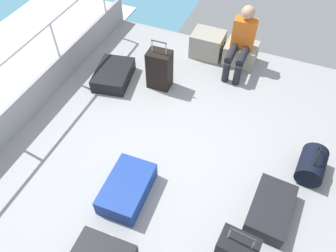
% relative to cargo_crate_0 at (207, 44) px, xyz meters
% --- Properties ---
extents(ground_plane, '(4.40, 5.20, 0.06)m').
position_rel_cargo_crate_0_xyz_m(ground_plane, '(0.30, -2.17, -0.24)').
color(ground_plane, '#939699').
extents(gunwale_port, '(0.06, 5.20, 0.45)m').
position_rel_cargo_crate_0_xyz_m(gunwale_port, '(-1.87, -2.17, 0.02)').
color(gunwale_port, '#939699').
rests_on(gunwale_port, ground_plane).
extents(railing_port, '(0.04, 4.20, 1.02)m').
position_rel_cargo_crate_0_xyz_m(railing_port, '(-1.87, -2.17, 0.57)').
color(railing_port, silver).
rests_on(railing_port, ground_plane).
extents(cargo_crate_0, '(0.56, 0.43, 0.42)m').
position_rel_cargo_crate_0_xyz_m(cargo_crate_0, '(0.00, 0.00, 0.00)').
color(cargo_crate_0, gray).
rests_on(cargo_crate_0, ground_plane).
extents(cargo_crate_1, '(0.55, 0.42, 0.34)m').
position_rel_cargo_crate_0_xyz_m(cargo_crate_1, '(0.57, 0.01, -0.04)').
color(cargo_crate_1, '#9E9989').
rests_on(cargo_crate_1, ground_plane).
extents(passenger_seated, '(0.34, 0.66, 1.04)m').
position_rel_cargo_crate_0_xyz_m(passenger_seated, '(0.57, -0.16, 0.33)').
color(passenger_seated, orange).
rests_on(passenger_seated, ground_plane).
extents(suitcase_0, '(0.49, 0.75, 0.24)m').
position_rel_cargo_crate_0_xyz_m(suitcase_0, '(-0.01, -2.95, -0.09)').
color(suitcase_0, navy).
rests_on(suitcase_0, ground_plane).
extents(suitcase_2, '(0.47, 0.75, 0.20)m').
position_rel_cargo_crate_0_xyz_m(suitcase_2, '(1.59, -2.56, -0.11)').
color(suitcase_2, black).
rests_on(suitcase_2, ground_plane).
extents(suitcase_3, '(0.36, 0.27, 0.81)m').
position_rel_cargo_crate_0_xyz_m(suitcase_3, '(-0.43, -1.03, 0.10)').
color(suitcase_3, black).
rests_on(suitcase_3, ground_plane).
extents(suitcase_5, '(0.64, 0.81, 0.21)m').
position_rel_cargo_crate_0_xyz_m(suitcase_5, '(-1.15, -1.20, -0.10)').
color(suitcase_5, black).
rests_on(suitcase_5, ground_plane).
extents(duffel_bag, '(0.36, 0.50, 0.46)m').
position_rel_cargo_crate_0_xyz_m(duffel_bag, '(1.93, -1.82, -0.05)').
color(duffel_bag, black).
rests_on(duffel_bag, ground_plane).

